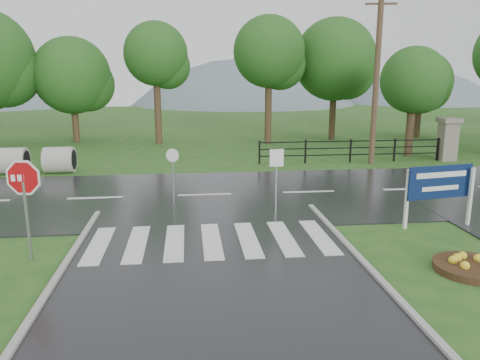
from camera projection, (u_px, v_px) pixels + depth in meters
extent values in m
plane|color=#29571D|center=(227.00, 347.00, 7.88)|extent=(120.00, 120.00, 0.00)
cube|color=black|center=(205.00, 196.00, 17.57)|extent=(90.00, 8.00, 0.04)
cube|color=silver|center=(99.00, 245.00, 12.39)|extent=(0.50, 2.80, 0.02)
cube|color=silver|center=(137.00, 243.00, 12.50)|extent=(0.50, 2.80, 0.02)
cube|color=silver|center=(175.00, 242.00, 12.61)|extent=(0.50, 2.80, 0.02)
cube|color=silver|center=(212.00, 240.00, 12.71)|extent=(0.50, 2.80, 0.02)
cube|color=silver|center=(248.00, 239.00, 12.82)|extent=(0.50, 2.80, 0.02)
cube|color=silver|center=(284.00, 238.00, 12.93)|extent=(0.50, 2.80, 0.02)
cube|color=silver|center=(319.00, 236.00, 13.04)|extent=(0.50, 2.80, 0.02)
cube|color=gray|center=(447.00, 141.00, 24.58)|extent=(0.80, 0.80, 2.00)
cube|color=#6B6659|center=(449.00, 120.00, 24.33)|extent=(1.00, 1.00, 0.24)
cube|color=black|center=(350.00, 155.00, 24.14)|extent=(9.50, 0.05, 0.05)
cube|color=black|center=(351.00, 148.00, 24.06)|extent=(9.50, 0.05, 0.05)
cube|color=black|center=(351.00, 141.00, 23.98)|extent=(9.50, 0.05, 0.05)
cube|color=black|center=(259.00, 152.00, 23.58)|extent=(0.08, 0.08, 1.20)
cube|color=black|center=(438.00, 149.00, 24.61)|extent=(0.08, 0.08, 1.20)
sphere|color=slate|center=(8.00, 201.00, 71.02)|extent=(40.00, 40.00, 40.00)
sphere|color=slate|center=(243.00, 211.00, 75.58)|extent=(48.00, 48.00, 48.00)
sphere|color=slate|center=(410.00, 181.00, 77.66)|extent=(36.00, 36.00, 36.00)
cylinder|color=#9E9B93|center=(12.00, 161.00, 21.35)|extent=(1.30, 1.20, 1.20)
cylinder|color=#9E9B93|center=(59.00, 160.00, 21.57)|extent=(1.30, 1.20, 1.20)
cube|color=#939399|center=(28.00, 221.00, 11.35)|extent=(0.06, 0.06, 1.98)
cylinder|color=white|center=(23.00, 178.00, 11.11)|extent=(1.16, 0.27, 1.19)
cylinder|color=#B00C11|center=(23.00, 178.00, 11.10)|extent=(1.02, 0.25, 1.03)
cube|color=silver|center=(407.00, 199.00, 13.68)|extent=(0.10, 0.10, 1.80)
cube|color=silver|center=(470.00, 197.00, 13.90)|extent=(0.10, 0.10, 1.80)
cube|color=#0B1C49|center=(440.00, 182.00, 13.68)|extent=(2.14, 0.42, 0.99)
cube|color=white|center=(442.00, 175.00, 13.60)|extent=(1.69, 0.30, 0.16)
cube|color=white|center=(440.00, 188.00, 13.69)|extent=(1.24, 0.23, 0.13)
cylinder|color=#332111|center=(471.00, 268.00, 10.88)|extent=(1.70, 1.70, 0.17)
cube|color=#939399|center=(276.00, 182.00, 15.40)|extent=(0.04, 0.04, 1.97)
cube|color=white|center=(277.00, 158.00, 15.20)|extent=(0.47, 0.06, 0.57)
cylinder|color=#939399|center=(173.00, 179.00, 16.17)|extent=(0.06, 0.06, 1.86)
cylinder|color=white|center=(172.00, 155.00, 15.96)|extent=(0.44, 0.18, 0.46)
cylinder|color=#473523|center=(376.00, 80.00, 22.91)|extent=(0.28, 0.28, 8.37)
cube|color=brown|center=(381.00, 4.00, 22.12)|extent=(1.48, 0.38, 0.09)
cylinder|color=#3D2B1C|center=(410.00, 125.00, 25.72)|extent=(0.49, 0.49, 3.46)
sphere|color=#1D4F18|center=(414.00, 80.00, 25.18)|extent=(3.58, 3.58, 3.58)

